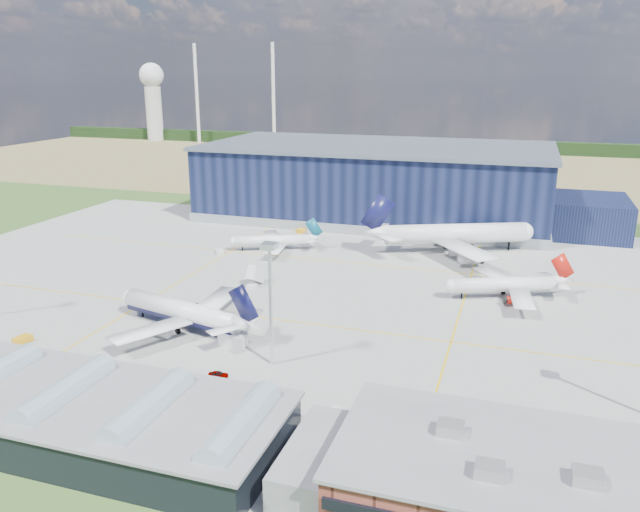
{
  "coord_description": "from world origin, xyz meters",
  "views": [
    {
      "loc": [
        50.62,
        -125.63,
        51.58
      ],
      "look_at": [
        5.33,
        12.38,
        8.21
      ],
      "focal_mm": 35.0,
      "sensor_mm": 36.0,
      "label": 1
    }
  ],
  "objects_px": {
    "airstair": "(256,278)",
    "gse_tug_b": "(23,340)",
    "airliner_regional": "(272,235)",
    "gse_tug_c": "(301,231)",
    "ops_building": "(533,493)",
    "hangar": "(384,185)",
    "car_b": "(90,385)",
    "airliner_widebody": "(456,223)",
    "car_a": "(218,374)",
    "light_mast_center": "(270,285)",
    "gse_van_a": "(233,341)",
    "airliner_red": "(504,277)",
    "gse_cart_b": "(219,252)",
    "airliner_navy": "(181,301)",
    "gse_van_c": "(343,420)"
  },
  "relations": [
    {
      "from": "gse_tug_c",
      "to": "car_a",
      "type": "bearing_deg",
      "value": -66.55
    },
    {
      "from": "gse_van_a",
      "to": "gse_tug_c",
      "type": "distance_m",
      "value": 88.86
    },
    {
      "from": "gse_tug_c",
      "to": "gse_van_c",
      "type": "distance_m",
      "value": 117.36
    },
    {
      "from": "gse_van_a",
      "to": "car_a",
      "type": "height_order",
      "value": "gse_van_a"
    },
    {
      "from": "airliner_regional",
      "to": "gse_tug_b",
      "type": "bearing_deg",
      "value": 50.62
    },
    {
      "from": "hangar",
      "to": "gse_cart_b",
      "type": "bearing_deg",
      "value": -118.67
    },
    {
      "from": "gse_van_a",
      "to": "hangar",
      "type": "bearing_deg",
      "value": 0.29
    },
    {
      "from": "gse_van_a",
      "to": "airliner_red",
      "type": "bearing_deg",
      "value": -46.04
    },
    {
      "from": "hangar",
      "to": "car_a",
      "type": "height_order",
      "value": "hangar"
    },
    {
      "from": "airliner_widebody",
      "to": "gse_van_a",
      "type": "distance_m",
      "value": 87.12
    },
    {
      "from": "light_mast_center",
      "to": "gse_tug_c",
      "type": "relative_size",
      "value": 7.29
    },
    {
      "from": "airliner_regional",
      "to": "gse_tug_c",
      "type": "bearing_deg",
      "value": -116.35
    },
    {
      "from": "ops_building",
      "to": "gse_tug_b",
      "type": "xyz_separation_m",
      "value": [
        -95.12,
        23.18,
        -4.08
      ]
    },
    {
      "from": "gse_van_a",
      "to": "gse_cart_b",
      "type": "bearing_deg",
      "value": 31.06
    },
    {
      "from": "light_mast_center",
      "to": "gse_tug_b",
      "type": "height_order",
      "value": "light_mast_center"
    },
    {
      "from": "hangar",
      "to": "airliner_widebody",
      "type": "relative_size",
      "value": 2.74
    },
    {
      "from": "light_mast_center",
      "to": "gse_tug_b",
      "type": "relative_size",
      "value": 7.01
    },
    {
      "from": "airliner_navy",
      "to": "car_a",
      "type": "xyz_separation_m",
      "value": [
        17.08,
        -17.3,
        -5.52
      ]
    },
    {
      "from": "airstair",
      "to": "hangar",
      "type": "bearing_deg",
      "value": 86.93
    },
    {
      "from": "gse_van_c",
      "to": "airliner_regional",
      "type": "bearing_deg",
      "value": 48.51
    },
    {
      "from": "light_mast_center",
      "to": "gse_tug_b",
      "type": "xyz_separation_m",
      "value": [
        -50.12,
        -6.83,
        -14.72
      ]
    },
    {
      "from": "gse_tug_c",
      "to": "airstair",
      "type": "height_order",
      "value": "airstair"
    },
    {
      "from": "hangar",
      "to": "ops_building",
      "type": "height_order",
      "value": "hangar"
    },
    {
      "from": "airliner_regional",
      "to": "gse_cart_b",
      "type": "relative_size",
      "value": 9.45
    },
    {
      "from": "ops_building",
      "to": "airstair",
      "type": "relative_size",
      "value": 8.26
    },
    {
      "from": "airliner_red",
      "to": "car_a",
      "type": "distance_m",
      "value": 72.92
    },
    {
      "from": "gse_tug_b",
      "to": "gse_tug_c",
      "type": "relative_size",
      "value": 1.04
    },
    {
      "from": "airstair",
      "to": "gse_van_a",
      "type": "bearing_deg",
      "value": -67.52
    },
    {
      "from": "hangar",
      "to": "car_a",
      "type": "bearing_deg",
      "value": -89.9
    },
    {
      "from": "airliner_regional",
      "to": "ops_building",
      "type": "bearing_deg",
      "value": 102.59
    },
    {
      "from": "hangar",
      "to": "airliner_red",
      "type": "xyz_separation_m",
      "value": [
        45.71,
        -75.69,
        -6.44
      ]
    },
    {
      "from": "ops_building",
      "to": "airliner_navy",
      "type": "xyz_separation_m",
      "value": [
        -69.05,
        39.59,
        1.32
      ]
    },
    {
      "from": "airliner_widebody",
      "to": "gse_tug_b",
      "type": "bearing_deg",
      "value": -152.07
    },
    {
      "from": "airstair",
      "to": "gse_tug_b",
      "type": "bearing_deg",
      "value": -116.77
    },
    {
      "from": "hangar",
      "to": "car_b",
      "type": "height_order",
      "value": "hangar"
    },
    {
      "from": "airliner_navy",
      "to": "airstair",
      "type": "height_order",
      "value": "airliner_navy"
    },
    {
      "from": "gse_cart_b",
      "to": "gse_van_c",
      "type": "height_order",
      "value": "gse_van_c"
    },
    {
      "from": "car_a",
      "to": "gse_tug_b",
      "type": "bearing_deg",
      "value": 74.81
    },
    {
      "from": "hangar",
      "to": "gse_tug_b",
      "type": "bearing_deg",
      "value": -108.06
    },
    {
      "from": "ops_building",
      "to": "airstair",
      "type": "bearing_deg",
      "value": 133.36
    },
    {
      "from": "ops_building",
      "to": "airliner_regional",
      "type": "height_order",
      "value": "ops_building"
    },
    {
      "from": "gse_tug_c",
      "to": "gse_van_c",
      "type": "height_order",
      "value": "gse_van_c"
    },
    {
      "from": "airliner_widebody",
      "to": "gse_tug_c",
      "type": "xyz_separation_m",
      "value": [
        -50.9,
        7.0,
        -7.95
      ]
    },
    {
      "from": "airliner_navy",
      "to": "airliner_widebody",
      "type": "distance_m",
      "value": 89.01
    },
    {
      "from": "light_mast_center",
      "to": "car_b",
      "type": "distance_m",
      "value": 34.75
    },
    {
      "from": "gse_tug_b",
      "to": "gse_van_a",
      "type": "xyz_separation_m",
      "value": [
        39.89,
        11.71,
        0.45
      ]
    },
    {
      "from": "gse_cart_b",
      "to": "airstair",
      "type": "xyz_separation_m",
      "value": [
        21.35,
        -21.89,
        1.13
      ]
    },
    {
      "from": "airliner_widebody",
      "to": "car_a",
      "type": "relative_size",
      "value": 15.18
    },
    {
      "from": "airstair",
      "to": "car_b",
      "type": "height_order",
      "value": "airstair"
    },
    {
      "from": "ops_building",
      "to": "car_b",
      "type": "xyz_separation_m",
      "value": [
        -70.77,
        12.0,
        -4.19
      ]
    }
  ]
}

